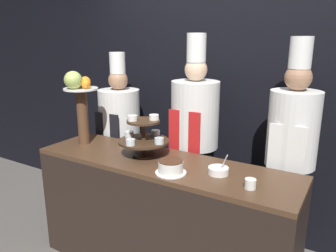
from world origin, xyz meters
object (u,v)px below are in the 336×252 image
Objects in this scene: cake_round at (171,167)px; chef_left at (120,132)px; tiered_stand at (144,136)px; chef_center_right at (291,151)px; chef_center_left at (194,135)px; cup_white at (250,184)px; serving_bowl_near at (218,171)px; fruit_pedestal at (80,97)px.

chef_left is at bearing 145.52° from cake_round.
tiered_stand is 1.12m from chef_center_right.
chef_center_left is at bearing 0.00° from chef_left.
cup_white is 1.67m from chef_left.
serving_bowl_near is at bearing -50.01° from chef_center_left.
tiered_stand is at bearing -153.38° from chef_center_right.
cake_round is 0.13× the size of chef_left.
cup_white is at bearing -42.45° from chef_center_left.
chef_left is (-1.54, 0.64, -0.06)m from cup_white.
chef_center_right is (0.36, 0.53, 0.04)m from serving_bowl_near.
cup_white is (0.89, -0.14, -0.13)m from tiered_stand.
tiered_stand is 0.91m from cup_white.
cake_round is 0.32m from serving_bowl_near.
chef_left is (-1.28, 0.53, -0.05)m from serving_bowl_near.
tiered_stand is 0.21× the size of chef_center_right.
chef_center_right reaches higher than cup_white.
chef_center_left is at bearing 137.55° from cup_white.
chef_center_right is at bearing 46.92° from cake_round.
chef_left is (-0.65, 0.50, -0.18)m from tiered_stand.
tiered_stand is 1.85× the size of cake_round.
tiered_stand is 5.69× the size of cup_white.
cake_round is at bearing -175.02° from cup_white.
serving_bowl_near reaches higher than cake_round.
fruit_pedestal is (-0.63, -0.02, 0.26)m from tiered_stand.
chef_center_left is at bearing 129.99° from serving_bowl_near.
chef_center_left reaches higher than cake_round.
serving_bowl_near is 0.08× the size of chef_center_left.
cup_white is 0.04× the size of chef_left.
fruit_pedestal is at bearing -177.77° from tiered_stand.
chef_center_right reaches higher than chef_left.
fruit_pedestal is 1.75m from chef_center_right.
fruit_pedestal is 4.23× the size of serving_bowl_near.
fruit_pedestal is 1.58m from cup_white.
cake_round is at bearing -9.36° from fruit_pedestal.
chef_center_left is at bearing 69.26° from tiered_stand.
cup_white is (0.54, 0.05, -0.01)m from cake_round.
fruit_pedestal reaches higher than serving_bowl_near.
tiered_stand reaches higher than cake_round.
chef_left is (-1.00, 0.69, -0.07)m from cake_round.
tiered_stand is at bearing 171.00° from cup_white.
cup_white is 0.65m from chef_center_right.
cup_white is 0.28m from serving_bowl_near.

